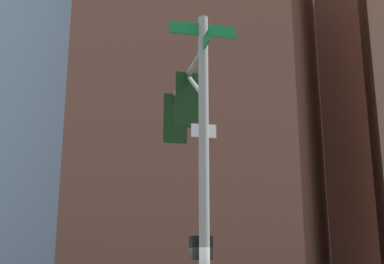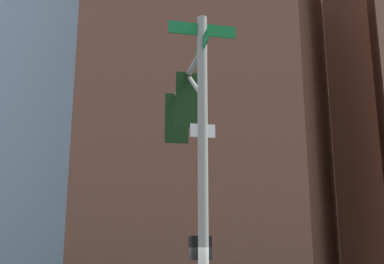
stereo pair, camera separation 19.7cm
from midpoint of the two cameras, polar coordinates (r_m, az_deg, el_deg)
signal_pole_assembly at (r=10.38m, az=-0.93°, el=-0.61°), size 3.49×2.45×6.72m
building_brick_nearside at (r=47.98m, az=2.91°, el=9.33°), size 24.84×15.77×43.70m
building_brick_farside at (r=76.34m, az=12.74°, el=4.40°), size 22.93×17.75×53.91m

